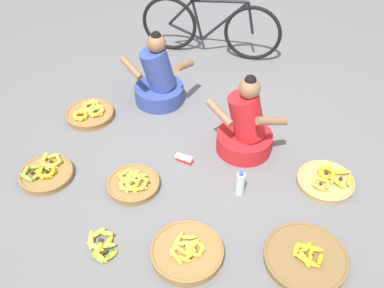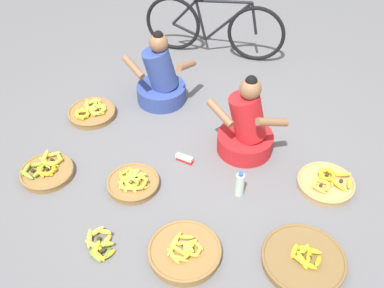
{
  "view_description": "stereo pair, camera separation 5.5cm",
  "coord_description": "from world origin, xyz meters",
  "views": [
    {
      "loc": [
        1.15,
        -2.72,
        2.82
      ],
      "look_at": [
        0.0,
        -0.2,
        0.35
      ],
      "focal_mm": 41.28,
      "sensor_mm": 36.0,
      "label": 1
    },
    {
      "loc": [
        1.2,
        -2.7,
        2.82
      ],
      "look_at": [
        0.0,
        -0.2,
        0.35
      ],
      "focal_mm": 41.28,
      "sensor_mm": 36.0,
      "label": 2
    }
  ],
  "objects": [
    {
      "name": "water_bottle",
      "position": [
        0.47,
        -0.25,
        0.12
      ],
      "size": [
        0.07,
        0.07,
        0.25
      ],
      "color": "silver",
      "rests_on": "ground"
    },
    {
      "name": "banana_basket_front_right",
      "position": [
        -1.29,
        0.1,
        0.05
      ],
      "size": [
        0.49,
        0.49,
        0.14
      ],
      "color": "olive",
      "rests_on": "ground"
    },
    {
      "name": "loose_bananas_near_bicycle",
      "position": [
        -0.29,
        -1.21,
        0.03
      ],
      "size": [
        0.3,
        0.29,
        0.1
      ],
      "color": "yellow",
      "rests_on": "ground"
    },
    {
      "name": "packet_carton_stack",
      "position": [
        -0.13,
        -0.09,
        0.03
      ],
      "size": [
        0.17,
        0.06,
        0.06
      ],
      "color": "red",
      "rests_on": "ground"
    },
    {
      "name": "vendor_woman_behind",
      "position": [
        -0.78,
        0.66,
        0.26
      ],
      "size": [
        0.66,
        0.56,
        0.81
      ],
      "color": "#334793",
      "rests_on": "ground"
    },
    {
      "name": "ground_plane",
      "position": [
        0.0,
        0.0,
        0.0
      ],
      "size": [
        10.0,
        10.0,
        0.0
      ],
      "primitive_type": "plane",
      "color": "slate"
    },
    {
      "name": "banana_basket_back_left",
      "position": [
        0.32,
        -1.0,
        0.05
      ],
      "size": [
        0.55,
        0.55,
        0.15
      ],
      "color": "olive",
      "rests_on": "ground"
    },
    {
      "name": "bicycle_leaning",
      "position": [
        -0.67,
        1.79,
        0.36
      ],
      "size": [
        1.68,
        0.36,
        0.73
      ],
      "color": "black",
      "rests_on": "ground"
    },
    {
      "name": "banana_basket_near_vendor",
      "position": [
        -0.39,
        -0.56,
        0.05
      ],
      "size": [
        0.46,
        0.46,
        0.14
      ],
      "color": "olive",
      "rests_on": "ground"
    },
    {
      "name": "vendor_woman_front",
      "position": [
        0.31,
        0.3,
        0.26
      ],
      "size": [
        0.73,
        0.52,
        0.82
      ],
      "color": "red",
      "rests_on": "ground"
    },
    {
      "name": "banana_basket_mid_right",
      "position": [
        1.11,
        0.16,
        0.04
      ],
      "size": [
        0.5,
        0.5,
        0.14
      ],
      "color": "tan",
      "rests_on": "ground"
    },
    {
      "name": "banana_basket_front_left",
      "position": [
        -1.15,
        -0.78,
        0.05
      ],
      "size": [
        0.47,
        0.47,
        0.14
      ],
      "color": "olive",
      "rests_on": "ground"
    },
    {
      "name": "banana_basket_back_right",
      "position": [
        1.14,
        -0.68,
        0.04
      ],
      "size": [
        0.62,
        0.62,
        0.14
      ],
      "color": "brown",
      "rests_on": "ground"
    }
  ]
}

